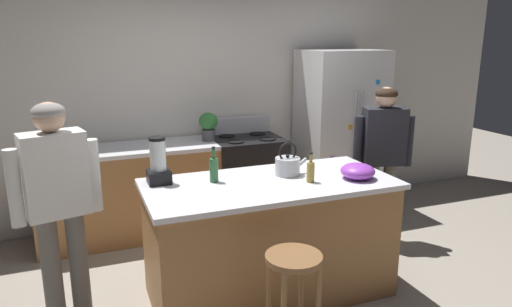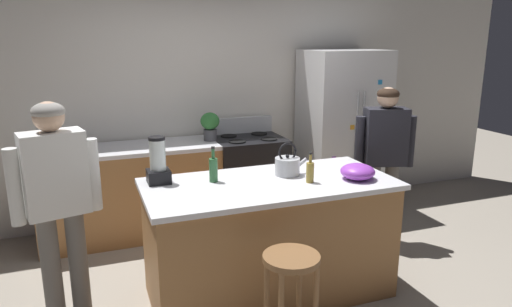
{
  "view_description": "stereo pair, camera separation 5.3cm",
  "coord_description": "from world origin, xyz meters",
  "views": [
    {
      "loc": [
        -1.34,
        -3.14,
        2.04
      ],
      "look_at": [
        0.0,
        0.3,
        1.1
      ],
      "focal_mm": 32.71,
      "sensor_mm": 36.0,
      "label": 1
    },
    {
      "loc": [
        -1.29,
        -3.16,
        2.04
      ],
      "look_at": [
        0.0,
        0.3,
        1.1
      ],
      "focal_mm": 32.71,
      "sensor_mm": 36.0,
      "label": 2
    }
  ],
  "objects": [
    {
      "name": "ground_plane",
      "position": [
        0.0,
        0.0,
        0.0
      ],
      "size": [
        14.0,
        14.0,
        0.0
      ],
      "primitive_type": "plane",
      "color": "#9E9384"
    },
    {
      "name": "tea_kettle",
      "position": [
        0.2,
        0.11,
        1.03
      ],
      "size": [
        0.28,
        0.2,
        0.27
      ],
      "color": "#B7BABF",
      "rests_on": "kitchen_island"
    },
    {
      "name": "potted_plant",
      "position": [
        -0.05,
        1.55,
        1.12
      ],
      "size": [
        0.2,
        0.2,
        0.3
      ],
      "color": "#4C4C51",
      "rests_on": "back_counter_run"
    },
    {
      "name": "stove_range",
      "position": [
        0.37,
        1.52,
        0.49
      ],
      "size": [
        0.76,
        0.65,
        1.13
      ],
      "color": "black",
      "rests_on": "ground_plane"
    },
    {
      "name": "blender_appliance",
      "position": [
        -0.8,
        0.27,
        1.1
      ],
      "size": [
        0.17,
        0.17,
        0.36
      ],
      "color": "black",
      "rests_on": "kitchen_island"
    },
    {
      "name": "refrigerator",
      "position": [
        1.52,
        1.5,
        0.94
      ],
      "size": [
        0.9,
        0.73,
        1.88
      ],
      "color": "silver",
      "rests_on": "ground_plane"
    },
    {
      "name": "bar_stool",
      "position": [
        -0.16,
        -0.76,
        0.55
      ],
      "size": [
        0.36,
        0.36,
        0.72
      ],
      "color": "brown",
      "rests_on": "ground_plane"
    },
    {
      "name": "back_wall",
      "position": [
        0.0,
        1.95,
        1.35
      ],
      "size": [
        8.0,
        0.1,
        2.7
      ],
      "primitive_type": "cube",
      "color": "silver",
      "rests_on": "ground_plane"
    },
    {
      "name": "person_by_island_left",
      "position": [
        -1.51,
        0.11,
        0.98
      ],
      "size": [
        0.59,
        0.31,
        1.63
      ],
      "color": "#66605B",
      "rests_on": "ground_plane"
    },
    {
      "name": "mixing_bowl",
      "position": [
        0.67,
        -0.18,
        1.01
      ],
      "size": [
        0.27,
        0.27,
        0.12
      ],
      "primitive_type": "ellipsoid",
      "color": "purple",
      "rests_on": "kitchen_island"
    },
    {
      "name": "bottle_vinegar",
      "position": [
        0.28,
        -0.13,
        1.03
      ],
      "size": [
        0.06,
        0.06,
        0.24
      ],
      "color": "olive",
      "rests_on": "kitchen_island"
    },
    {
      "name": "person_by_sink_right",
      "position": [
        1.42,
        0.53,
        0.94
      ],
      "size": [
        0.59,
        0.33,
        1.56
      ],
      "color": "#66605B",
      "rests_on": "ground_plane"
    },
    {
      "name": "bottle_olive_oil",
      "position": [
        -0.4,
        0.15,
        1.05
      ],
      "size": [
        0.07,
        0.07,
        0.28
      ],
      "color": "#2D6638",
      "rests_on": "kitchen_island"
    },
    {
      "name": "kitchen_island",
      "position": [
        0.0,
        0.0,
        0.48
      ],
      "size": [
        1.92,
        0.9,
        0.95
      ],
      "color": "#9E6B3D",
      "rests_on": "ground_plane"
    },
    {
      "name": "back_counter_run",
      "position": [
        -0.8,
        1.55,
        0.47
      ],
      "size": [
        2.0,
        0.64,
        0.95
      ],
      "color": "#9E6B3D",
      "rests_on": "ground_plane"
    }
  ]
}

